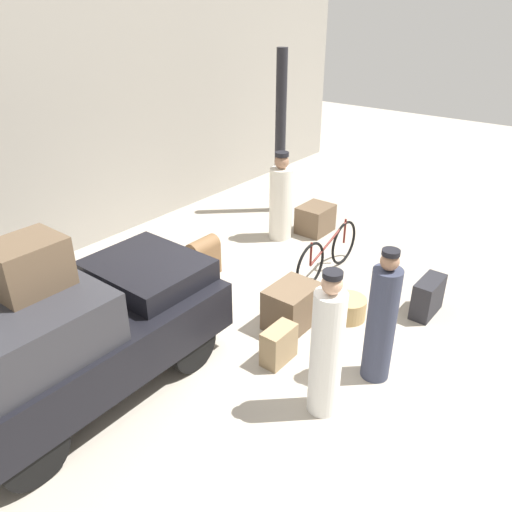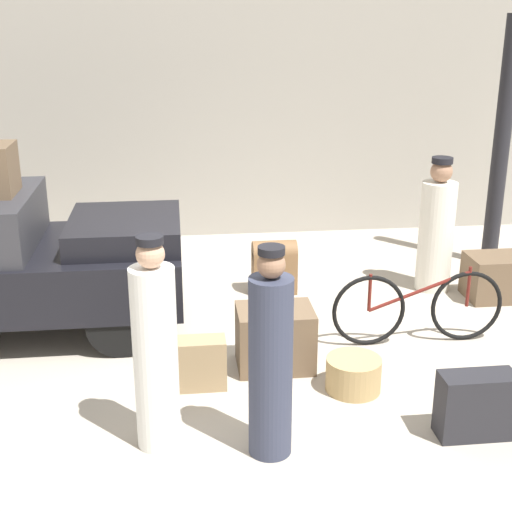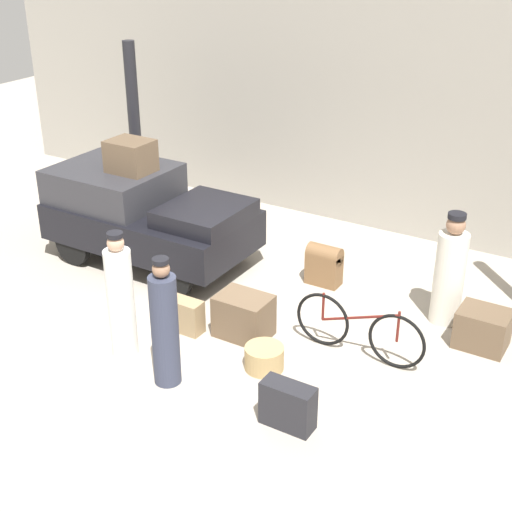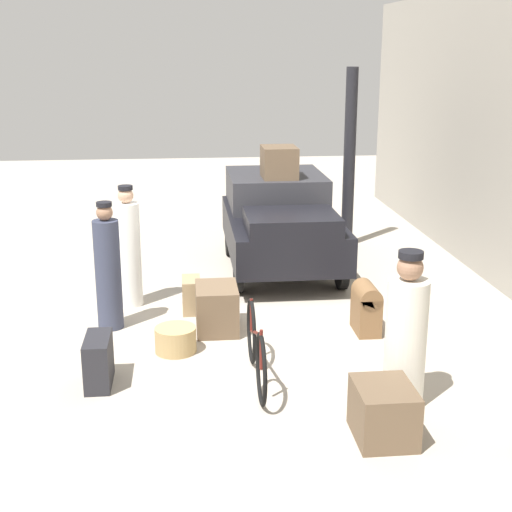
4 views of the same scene
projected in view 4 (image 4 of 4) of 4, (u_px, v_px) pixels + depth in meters
ground_plane at (240, 320)px, 9.61m from camera, size 30.00×30.00×0.00m
canopy_pillar_left at (349, 159)px, 12.86m from camera, size 0.21×0.21×3.22m
truck at (280, 220)px, 11.67m from camera, size 3.29×1.73×1.49m
bicycle at (256, 348)px, 7.74m from camera, size 1.79×0.04×0.81m
wicker_basket at (176, 340)px, 8.56m from camera, size 0.50×0.50×0.31m
porter_carrying_trunk at (108, 271)px, 9.14m from camera, size 0.33×0.33×1.68m
porter_lifting_near_truck at (406, 337)px, 7.13m from camera, size 0.42×0.42×1.64m
conductor_in_dark_uniform at (129, 251)px, 9.97m from camera, size 0.34×0.34×1.72m
suitcase_tan_flat at (366, 307)px, 9.11m from camera, size 0.53×0.29×0.65m
suitcase_black_upright at (384, 412)px, 6.63m from camera, size 0.66×0.54×0.52m
trunk_large_brown at (217, 308)px, 9.18m from camera, size 0.72×0.53×0.59m
trunk_wicker_pale at (99, 361)px, 7.69m from camera, size 0.61×0.27×0.54m
trunk_umber_medium at (191, 295)px, 9.87m from camera, size 0.47×0.25×0.47m
trunk_on_truck_roof at (279, 162)px, 11.60m from camera, size 0.68×0.56×0.51m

